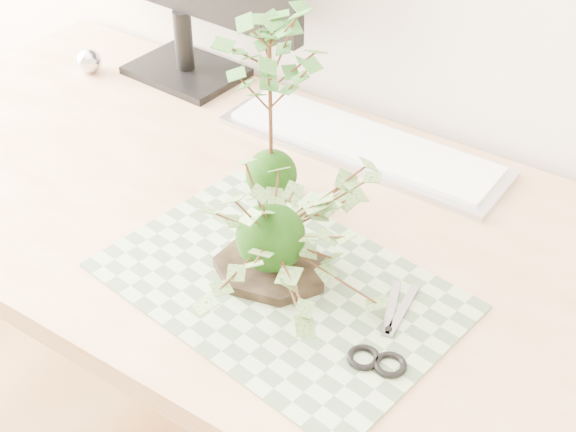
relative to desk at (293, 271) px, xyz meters
The scene contains 8 objects.
desk is the anchor object (origin of this frame).
cutting_mat 0.16m from the desk, 64.35° to the right, with size 0.47×0.31×0.00m, color #4F6C4C.
stone_dish 0.15m from the desk, 72.00° to the right, with size 0.17×0.17×0.01m, color black.
ivy_kokedama 0.23m from the desk, 72.00° to the right, with size 0.28×0.28×0.19m.
maple_kokedama 0.33m from the desk, 147.16° to the left, with size 0.19×0.19×0.33m.
keyboard 0.26m from the desk, 95.19° to the left, with size 0.50×0.16×0.02m.
foil_ball 0.64m from the desk, 163.15° to the left, with size 0.05×0.05×0.05m, color white.
scissors 0.28m from the desk, 33.45° to the right, with size 0.08×0.17×0.01m.
Camera 1 is at (0.46, 0.46, 1.48)m, focal length 50.00 mm.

